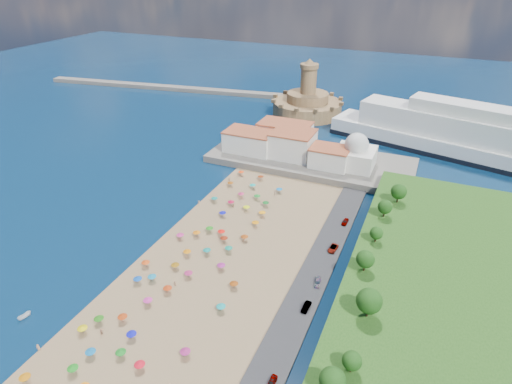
% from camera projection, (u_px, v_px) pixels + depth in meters
% --- Properties ---
extents(ground, '(700.00, 700.00, 0.00)m').
position_uv_depth(ground, '(214.00, 246.00, 137.78)').
color(ground, '#071938').
rests_on(ground, ground).
extents(terrace, '(90.00, 36.00, 3.00)m').
position_uv_depth(terrace, '(310.00, 160.00, 192.37)').
color(terrace, '#59544C').
rests_on(terrace, ground).
extents(jetty, '(18.00, 70.00, 2.40)m').
position_uv_depth(jetty, '(290.00, 129.00, 228.32)').
color(jetty, '#59544C').
rests_on(jetty, ground).
extents(breakwater, '(199.03, 34.77, 2.60)m').
position_uv_depth(breakwater, '(179.00, 89.00, 298.48)').
color(breakwater, '#59544C').
rests_on(breakwater, ground).
extents(waterfront_buildings, '(57.00, 29.00, 11.00)m').
position_uv_depth(waterfront_buildings, '(284.00, 142.00, 194.34)').
color(waterfront_buildings, silver).
rests_on(waterfront_buildings, terrace).
extents(domed_building, '(16.00, 16.00, 15.00)m').
position_uv_depth(domed_building, '(356.00, 154.00, 180.23)').
color(domed_building, silver).
rests_on(domed_building, terrace).
extents(fortress, '(40.00, 40.00, 32.40)m').
position_uv_depth(fortress, '(307.00, 103.00, 249.84)').
color(fortress, '#A38051').
rests_on(fortress, ground).
extents(cruise_ship, '(139.80, 52.85, 30.33)m').
position_uv_depth(cruise_ship, '(479.00, 141.00, 192.65)').
color(cruise_ship, black).
rests_on(cruise_ship, ground).
extents(beach_parasols, '(31.68, 118.55, 2.20)m').
position_uv_depth(beach_parasols, '(193.00, 259.00, 128.28)').
color(beach_parasols, gray).
rests_on(beach_parasols, beach).
extents(beachgoers, '(35.16, 96.96, 1.89)m').
position_uv_depth(beachgoers, '(194.00, 248.00, 134.62)').
color(beachgoers, tan).
rests_on(beachgoers, beach).
extents(parked_cars, '(2.75, 73.27, 1.44)m').
position_uv_depth(parked_cars, '(322.00, 272.00, 124.19)').
color(parked_cars, gray).
rests_on(parked_cars, promenade).
extents(hillside_trees, '(12.80, 103.69, 7.93)m').
position_uv_depth(hillside_trees, '(366.00, 277.00, 108.83)').
color(hillside_trees, '#382314').
rests_on(hillside_trees, hillside).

